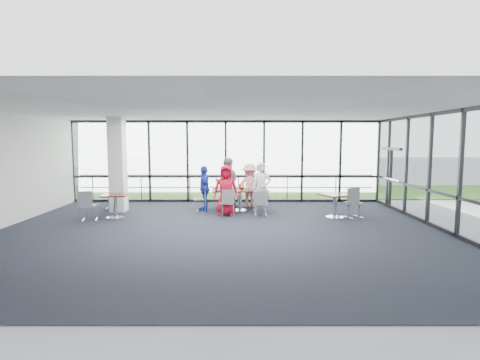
{
  "coord_description": "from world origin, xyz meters",
  "views": [
    {
      "loc": [
        0.56,
        -9.68,
        2.41
      ],
      "look_at": [
        0.56,
        2.76,
        1.1
      ],
      "focal_mm": 28.0,
      "sensor_mm": 36.0,
      "label": 1
    }
  ],
  "objects_px": {
    "diner_near_right": "(261,189)",
    "chair_spare_r": "(354,203)",
    "chair_main_nl": "(227,203)",
    "chair_spare_lb": "(114,197)",
    "side_table_left": "(115,199)",
    "chair_main_fl": "(228,194)",
    "structural_column": "(118,165)",
    "side_table_right": "(335,198)",
    "diner_end": "(204,188)",
    "diner_near_left": "(226,190)",
    "chair_spare_la": "(89,206)",
    "chair_main_end": "(200,199)",
    "main_table": "(240,193)",
    "chair_main_fr": "(251,194)",
    "chair_main_nr": "(261,204)",
    "diner_far_left": "(227,182)",
    "diner_far_right": "(250,186)"
  },
  "relations": [
    {
      "from": "chair_spare_r",
      "to": "diner_near_left",
      "type": "bearing_deg",
      "value": 153.47
    },
    {
      "from": "chair_spare_la",
      "to": "diner_far_left",
      "type": "bearing_deg",
      "value": 14.72
    },
    {
      "from": "chair_main_end",
      "to": "structural_column",
      "type": "bearing_deg",
      "value": -95.97
    },
    {
      "from": "chair_main_nr",
      "to": "structural_column",
      "type": "bearing_deg",
      "value": 157.3
    },
    {
      "from": "diner_far_left",
      "to": "chair_main_fl",
      "type": "height_order",
      "value": "diner_far_left"
    },
    {
      "from": "diner_near_right",
      "to": "chair_spare_r",
      "type": "xyz_separation_m",
      "value": [
        2.87,
        -0.42,
        -0.39
      ]
    },
    {
      "from": "chair_main_end",
      "to": "chair_main_fr",
      "type": "bearing_deg",
      "value": 112.34
    },
    {
      "from": "side_table_left",
      "to": "chair_main_end",
      "type": "relative_size",
      "value": 1.02
    },
    {
      "from": "main_table",
      "to": "chair_spare_la",
      "type": "bearing_deg",
      "value": -163.76
    },
    {
      "from": "structural_column",
      "to": "main_table",
      "type": "distance_m",
      "value": 4.27
    },
    {
      "from": "side_table_left",
      "to": "diner_end",
      "type": "height_order",
      "value": "diner_end"
    },
    {
      "from": "structural_column",
      "to": "chair_spare_la",
      "type": "relative_size",
      "value": 3.59
    },
    {
      "from": "chair_main_end",
      "to": "diner_far_right",
      "type": "bearing_deg",
      "value": 108.05
    },
    {
      "from": "chair_main_nl",
      "to": "chair_spare_lb",
      "type": "relative_size",
      "value": 1.02
    },
    {
      "from": "side_table_right",
      "to": "diner_near_left",
      "type": "distance_m",
      "value": 3.46
    },
    {
      "from": "structural_column",
      "to": "chair_main_fl",
      "type": "relative_size",
      "value": 3.49
    },
    {
      "from": "structural_column",
      "to": "chair_spare_la",
      "type": "height_order",
      "value": "structural_column"
    },
    {
      "from": "main_table",
      "to": "diner_near_left",
      "type": "relative_size",
      "value": 1.18
    },
    {
      "from": "side_table_left",
      "to": "chair_main_fl",
      "type": "distance_m",
      "value": 4.09
    },
    {
      "from": "diner_near_left",
      "to": "chair_main_fl",
      "type": "height_order",
      "value": "diner_near_left"
    },
    {
      "from": "side_table_left",
      "to": "chair_spare_lb",
      "type": "distance_m",
      "value": 1.83
    },
    {
      "from": "side_table_right",
      "to": "diner_end",
      "type": "xyz_separation_m",
      "value": [
        -4.21,
        1.18,
        0.15
      ]
    },
    {
      "from": "chair_main_fr",
      "to": "chair_spare_la",
      "type": "height_order",
      "value": "chair_spare_la"
    },
    {
      "from": "chair_main_nl",
      "to": "chair_main_fl",
      "type": "distance_m",
      "value": 1.89
    },
    {
      "from": "structural_column",
      "to": "side_table_left",
      "type": "distance_m",
      "value": 1.55
    },
    {
      "from": "diner_near_right",
      "to": "chair_spare_r",
      "type": "bearing_deg",
      "value": -9.18
    },
    {
      "from": "diner_far_right",
      "to": "chair_spare_r",
      "type": "xyz_separation_m",
      "value": [
        3.21,
        -1.94,
        -0.32
      ]
    },
    {
      "from": "side_table_left",
      "to": "diner_near_left",
      "type": "relative_size",
      "value": 0.52
    },
    {
      "from": "chair_spare_la",
      "to": "chair_spare_r",
      "type": "xyz_separation_m",
      "value": [
        8.13,
        0.36,
        0.03
      ]
    },
    {
      "from": "side_table_left",
      "to": "diner_end",
      "type": "distance_m",
      "value": 2.94
    },
    {
      "from": "structural_column",
      "to": "main_table",
      "type": "height_order",
      "value": "structural_column"
    },
    {
      "from": "chair_main_nr",
      "to": "chair_main_end",
      "type": "bearing_deg",
      "value": 143.25
    },
    {
      "from": "chair_main_fl",
      "to": "main_table",
      "type": "bearing_deg",
      "value": 103.94
    },
    {
      "from": "diner_far_left",
      "to": "chair_spare_lb",
      "type": "xyz_separation_m",
      "value": [
        -4.04,
        -0.35,
        -0.48
      ]
    },
    {
      "from": "diner_near_left",
      "to": "chair_spare_lb",
      "type": "height_order",
      "value": "diner_near_left"
    },
    {
      "from": "side_table_right",
      "to": "chair_main_nr",
      "type": "bearing_deg",
      "value": 175.27
    },
    {
      "from": "chair_main_nl",
      "to": "chair_spare_lb",
      "type": "height_order",
      "value": "chair_main_nl"
    },
    {
      "from": "diner_near_left",
      "to": "diner_near_right",
      "type": "relative_size",
      "value": 0.95
    },
    {
      "from": "diner_near_right",
      "to": "chair_main_fr",
      "type": "distance_m",
      "value": 1.79
    },
    {
      "from": "chair_main_nl",
      "to": "chair_main_end",
      "type": "height_order",
      "value": "chair_main_nl"
    },
    {
      "from": "side_table_left",
      "to": "diner_near_right",
      "type": "relative_size",
      "value": 0.49
    },
    {
      "from": "structural_column",
      "to": "chair_spare_lb",
      "type": "relative_size",
      "value": 3.85
    },
    {
      "from": "chair_spare_la",
      "to": "diner_near_left",
      "type": "bearing_deg",
      "value": -4.82
    },
    {
      "from": "chair_main_end",
      "to": "chair_spare_r",
      "type": "xyz_separation_m",
      "value": [
        4.94,
        -1.15,
        0.06
      ]
    },
    {
      "from": "chair_spare_la",
      "to": "main_table",
      "type": "bearing_deg",
      "value": 3.34
    },
    {
      "from": "diner_near_right",
      "to": "chair_main_nl",
      "type": "bearing_deg",
      "value": -173.81
    },
    {
      "from": "side_table_left",
      "to": "chair_main_end",
      "type": "xyz_separation_m",
      "value": [
        2.52,
        1.19,
        -0.2
      ]
    },
    {
      "from": "chair_main_fl",
      "to": "chair_spare_r",
      "type": "distance_m",
      "value": 4.57
    },
    {
      "from": "chair_main_end",
      "to": "chair_spare_r",
      "type": "height_order",
      "value": "chair_spare_r"
    },
    {
      "from": "chair_main_fr",
      "to": "diner_end",
      "type": "bearing_deg",
      "value": 19.01
    }
  ]
}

